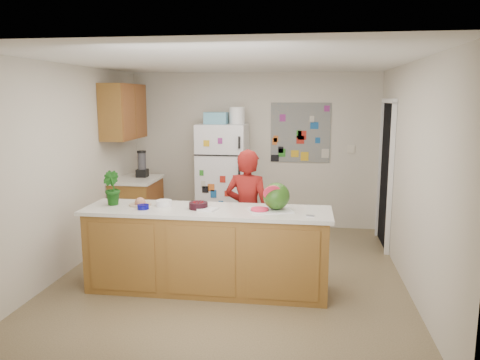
# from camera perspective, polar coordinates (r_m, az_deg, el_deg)

# --- Properties ---
(floor) EXTENTS (4.00, 4.50, 0.02)m
(floor) POSITION_cam_1_polar(r_m,az_deg,el_deg) (5.78, -0.93, -11.44)
(floor) COLOR brown
(floor) RESTS_ON ground
(wall_back) EXTENTS (4.00, 0.02, 2.50)m
(wall_back) POSITION_cam_1_polar(r_m,az_deg,el_deg) (7.67, 1.71, 3.62)
(wall_back) COLOR beige
(wall_back) RESTS_ON ground
(wall_left) EXTENTS (0.02, 4.50, 2.50)m
(wall_left) POSITION_cam_1_polar(r_m,az_deg,el_deg) (6.09, -19.98, 1.36)
(wall_left) COLOR beige
(wall_left) RESTS_ON ground
(wall_right) EXTENTS (0.02, 4.50, 2.50)m
(wall_right) POSITION_cam_1_polar(r_m,az_deg,el_deg) (5.50, 20.17, 0.47)
(wall_right) COLOR beige
(wall_right) RESTS_ON ground
(ceiling) EXTENTS (4.00, 4.50, 0.02)m
(ceiling) POSITION_cam_1_polar(r_m,az_deg,el_deg) (5.39, -1.01, 14.34)
(ceiling) COLOR white
(ceiling) RESTS_ON wall_back
(doorway) EXTENTS (0.03, 0.85, 2.04)m
(doorway) POSITION_cam_1_polar(r_m,az_deg,el_deg) (6.94, 17.43, 0.57)
(doorway) COLOR black
(doorway) RESTS_ON ground
(peninsula_base) EXTENTS (2.60, 0.62, 0.88)m
(peninsula_base) POSITION_cam_1_polar(r_m,az_deg,el_deg) (5.20, -4.03, -8.67)
(peninsula_base) COLOR brown
(peninsula_base) RESTS_ON floor
(peninsula_top) EXTENTS (2.68, 0.70, 0.04)m
(peninsula_top) POSITION_cam_1_polar(r_m,az_deg,el_deg) (5.07, -4.10, -3.74)
(peninsula_top) COLOR silver
(peninsula_top) RESTS_ON peninsula_base
(side_counter_base) EXTENTS (0.60, 0.80, 0.86)m
(side_counter_base) POSITION_cam_1_polar(r_m,az_deg,el_deg) (7.32, -12.43, -3.43)
(side_counter_base) COLOR brown
(side_counter_base) RESTS_ON floor
(side_counter_top) EXTENTS (0.64, 0.84, 0.04)m
(side_counter_top) POSITION_cam_1_polar(r_m,az_deg,el_deg) (7.23, -12.56, 0.04)
(side_counter_top) COLOR silver
(side_counter_top) RESTS_ON side_counter_base
(upper_cabinets) EXTENTS (0.35, 1.00, 0.80)m
(upper_cabinets) POSITION_cam_1_polar(r_m,az_deg,el_deg) (7.13, -14.01, 8.09)
(upper_cabinets) COLOR brown
(upper_cabinets) RESTS_ON wall_left
(refrigerator) EXTENTS (0.75, 0.70, 1.70)m
(refrigerator) POSITION_cam_1_polar(r_m,az_deg,el_deg) (7.41, -2.09, 0.28)
(refrigerator) COLOR silver
(refrigerator) RESTS_ON floor
(fridge_top_bin) EXTENTS (0.35, 0.28, 0.18)m
(fridge_top_bin) POSITION_cam_1_polar(r_m,az_deg,el_deg) (7.33, -2.92, 7.55)
(fridge_top_bin) COLOR #5999B2
(fridge_top_bin) RESTS_ON refrigerator
(photo_collage) EXTENTS (0.95, 0.01, 0.95)m
(photo_collage) POSITION_cam_1_polar(r_m,az_deg,el_deg) (7.57, 7.38, 5.74)
(photo_collage) COLOR slate
(photo_collage) RESTS_ON wall_back
(person) EXTENTS (0.61, 0.46, 1.51)m
(person) POSITION_cam_1_polar(r_m,az_deg,el_deg) (5.58, 0.92, -3.95)
(person) COLOR maroon
(person) RESTS_ON floor
(blender_appliance) EXTENTS (0.13, 0.13, 0.38)m
(blender_appliance) POSITION_cam_1_polar(r_m,az_deg,el_deg) (7.32, -11.86, 1.84)
(blender_appliance) COLOR black
(blender_appliance) RESTS_ON side_counter_top
(cutting_board) EXTENTS (0.52, 0.45, 0.01)m
(cutting_board) POSITION_cam_1_polar(r_m,az_deg,el_deg) (4.98, 3.72, -3.68)
(cutting_board) COLOR white
(cutting_board) RESTS_ON peninsula_top
(watermelon) EXTENTS (0.29, 0.29, 0.29)m
(watermelon) POSITION_cam_1_polar(r_m,az_deg,el_deg) (4.96, 4.45, -1.97)
(watermelon) COLOR #26611B
(watermelon) RESTS_ON cutting_board
(watermelon_slice) EXTENTS (0.19, 0.19, 0.02)m
(watermelon_slice) POSITION_cam_1_polar(r_m,az_deg,el_deg) (4.94, 2.40, -3.58)
(watermelon_slice) COLOR #D71B46
(watermelon_slice) RESTS_ON cutting_board
(cherry_bowl) EXTENTS (0.24, 0.24, 0.07)m
(cherry_bowl) POSITION_cam_1_polar(r_m,az_deg,el_deg) (5.07, -5.10, -3.11)
(cherry_bowl) COLOR black
(cherry_bowl) RESTS_ON peninsula_top
(white_bowl) EXTENTS (0.22, 0.22, 0.06)m
(white_bowl) POSITION_cam_1_polar(r_m,az_deg,el_deg) (5.26, -9.26, -2.78)
(white_bowl) COLOR white
(white_bowl) RESTS_ON peninsula_top
(cobalt_bowl) EXTENTS (0.13, 0.13, 0.05)m
(cobalt_bowl) POSITION_cam_1_polar(r_m,az_deg,el_deg) (5.14, -11.72, -3.23)
(cobalt_bowl) COLOR #040365
(cobalt_bowl) RESTS_ON peninsula_top
(plate) EXTENTS (0.26, 0.26, 0.02)m
(plate) POSITION_cam_1_polar(r_m,az_deg,el_deg) (5.33, -12.06, -2.95)
(plate) COLOR beige
(plate) RESTS_ON peninsula_top
(paper_towel) EXTENTS (0.22, 0.21, 0.02)m
(paper_towel) POSITION_cam_1_polar(r_m,az_deg,el_deg) (5.01, -3.95, -3.56)
(paper_towel) COLOR white
(paper_towel) RESTS_ON peninsula_top
(keys) EXTENTS (0.09, 0.05, 0.01)m
(keys) POSITION_cam_1_polar(r_m,az_deg,el_deg) (4.79, 8.55, -4.33)
(keys) COLOR slate
(keys) RESTS_ON peninsula_top
(potted_plant) EXTENTS (0.26, 0.24, 0.38)m
(potted_plant) POSITION_cam_1_polar(r_m,az_deg,el_deg) (5.41, -15.41, -0.95)
(potted_plant) COLOR #16440B
(potted_plant) RESTS_ON peninsula_top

